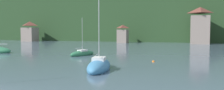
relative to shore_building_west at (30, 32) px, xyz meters
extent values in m
cube|color=#264223|center=(48.03, 29.99, 6.62)|extent=(352.00, 48.59, 20.45)
ellipsoid|color=#264223|center=(1.19, 42.14, 3.55)|extent=(246.40, 34.01, 56.04)
cube|color=gray|center=(0.00, 0.00, -1.05)|extent=(4.68, 4.61, 5.13)
pyramid|color=brown|center=(0.00, 0.00, 3.01)|extent=(4.91, 4.84, 1.61)
cube|color=gray|center=(36.02, -0.42, -1.43)|extent=(3.17, 3.78, 4.35)
pyramid|color=brown|center=(36.02, -0.42, 1.77)|extent=(3.33, 3.96, 1.11)
cube|color=gray|center=(60.04, 0.60, 0.69)|extent=(5.31, 5.81, 8.59)
pyramid|color=brown|center=(60.04, 0.60, 6.71)|extent=(5.57, 6.10, 1.86)
cylinder|color=#ADADB2|center=(22.17, -40.23, -1.95)|extent=(3.02, 0.29, 0.08)
ellipsoid|color=teal|center=(46.32, -52.90, -3.24)|extent=(3.21, 7.04, 1.62)
cylinder|color=#B7B7BC|center=(46.32, -52.90, 1.21)|extent=(0.08, 0.08, 8.01)
cylinder|color=#ADADB2|center=(46.48, -53.92, -1.84)|extent=(0.39, 2.06, 0.07)
cube|color=silver|center=(46.32, -52.90, -2.50)|extent=(1.54, 1.88, 0.59)
ellipsoid|color=#2D754C|center=(38.80, -40.10, -3.34)|extent=(3.40, 5.43, 1.19)
cylinder|color=#B7B7BC|center=(38.80, -40.10, -0.15)|extent=(0.06, 0.06, 5.72)
cylinder|color=#ADADB2|center=(38.49, -40.87, -2.33)|extent=(0.67, 1.56, 0.06)
cube|color=silver|center=(38.80, -40.10, -2.82)|extent=(1.53, 1.78, 0.38)
sphere|color=orange|center=(51.17, -44.71, -3.61)|extent=(0.37, 0.37, 0.37)
camera|label=1|loc=(54.79, -76.75, 0.72)|focal=38.04mm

